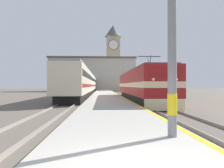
{
  "coord_description": "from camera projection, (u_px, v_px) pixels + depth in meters",
  "views": [
    {
      "loc": [
        -0.62,
        -3.48,
        1.81
      ],
      "look_at": [
        0.94,
        29.18,
        2.02
      ],
      "focal_mm": 35.0,
      "sensor_mm": 36.0,
      "label": 1
    }
  ],
  "objects": [
    {
      "name": "clock_tower",
      "position": [
        113.0,
        55.0,
        80.46
      ],
      "size": [
        6.0,
        6.0,
        24.08
      ],
      "color": "tan",
      "rests_on": "ground"
    },
    {
      "name": "station_building",
      "position": [
        93.0,
        74.0,
        68.57
      ],
      "size": [
        26.73,
        8.05,
        10.5
      ],
      "color": "#B7B2A3",
      "rests_on": "ground"
    },
    {
      "name": "rail_track_near",
      "position": [
        134.0,
        99.0,
        28.64
      ],
      "size": [
        2.83,
        140.0,
        0.16
      ],
      "color": "#60564C",
      "rests_on": "ground"
    },
    {
      "name": "platform",
      "position": [
        106.0,
        98.0,
        28.46
      ],
      "size": [
        4.27,
        140.0,
        0.39
      ],
      "color": "#ADA89E",
      "rests_on": "ground"
    },
    {
      "name": "rail_track_far",
      "position": [
        78.0,
        99.0,
        28.28
      ],
      "size": [
        2.83,
        140.0,
        0.16
      ],
      "color": "#60564C",
      "rests_on": "ground"
    },
    {
      "name": "ground_plane",
      "position": [
        106.0,
        97.0,
        33.45
      ],
      "size": [
        200.0,
        200.0,
        0.0
      ],
      "primitive_type": "plane",
      "color": "#60564C"
    },
    {
      "name": "locomotive_train",
      "position": [
        140.0,
        86.0,
        24.48
      ],
      "size": [
        2.92,
        19.63,
        4.46
      ],
      "color": "black",
      "rests_on": "ground"
    },
    {
      "name": "passenger_train",
      "position": [
        86.0,
        84.0,
        44.91
      ],
      "size": [
        2.92,
        53.32,
        4.07
      ],
      "color": "black",
      "rests_on": "ground"
    }
  ]
}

